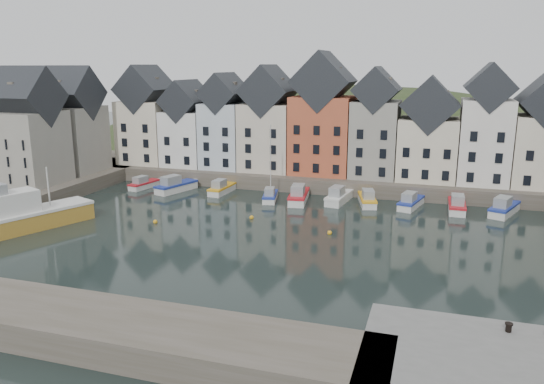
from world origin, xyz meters
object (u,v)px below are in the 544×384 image
at_px(boat_a, 144,184).
at_px(large_vessel, 26,215).
at_px(boat_d, 270,196).
at_px(mooring_bollard, 509,327).

height_order(boat_a, large_vessel, large_vessel).
relative_size(boat_a, boat_d, 0.55).
height_order(boat_d, mooring_bollard, boat_d).
distance_m(boat_d, mooring_bollard, 42.33).
relative_size(boat_a, mooring_bollard, 10.09).
bearing_deg(mooring_bollard, large_vessel, 164.67).
bearing_deg(large_vessel, mooring_bollard, 6.73).
distance_m(boat_d, large_vessel, 29.81).
distance_m(boat_a, boat_d, 20.07).
bearing_deg(boat_d, large_vessel, -148.95).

